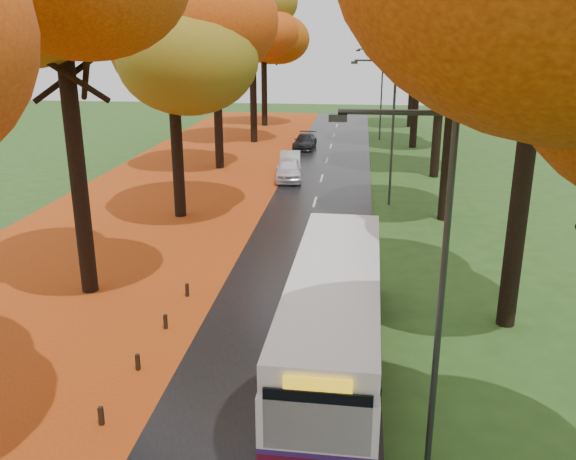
% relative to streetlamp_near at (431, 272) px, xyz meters
% --- Properties ---
extents(road, '(6.50, 90.00, 0.04)m').
position_rel_streetlamp_near_xyz_m(road, '(-3.95, 17.00, -4.69)').
color(road, black).
rests_on(road, ground).
extents(centre_line, '(0.12, 90.00, 0.01)m').
position_rel_streetlamp_near_xyz_m(centre_line, '(-3.95, 17.00, -4.67)').
color(centre_line, silver).
rests_on(centre_line, road).
extents(leaf_verge, '(12.00, 90.00, 0.02)m').
position_rel_streetlamp_near_xyz_m(leaf_verge, '(-12.95, 17.00, -4.70)').
color(leaf_verge, maroon).
rests_on(leaf_verge, ground).
extents(leaf_drift, '(0.90, 90.00, 0.01)m').
position_rel_streetlamp_near_xyz_m(leaf_drift, '(-7.00, 17.00, -4.67)').
color(leaf_drift, '#C75214').
rests_on(leaf_drift, road).
extents(trees_left, '(9.20, 74.00, 13.88)m').
position_rel_streetlamp_near_xyz_m(trees_left, '(-11.13, 19.06, 4.82)').
color(trees_left, black).
rests_on(trees_left, ground).
extents(trees_right, '(9.30, 74.20, 13.96)m').
position_rel_streetlamp_near_xyz_m(trees_right, '(3.24, 18.91, 4.98)').
color(trees_right, black).
rests_on(trees_right, ground).
extents(streetlamp_near, '(2.45, 0.18, 8.00)m').
position_rel_streetlamp_near_xyz_m(streetlamp_near, '(0.00, 0.00, 0.00)').
color(streetlamp_near, '#333538').
rests_on(streetlamp_near, ground).
extents(streetlamp_mid, '(2.45, 0.18, 8.00)m').
position_rel_streetlamp_near_xyz_m(streetlamp_mid, '(0.00, 22.00, 0.00)').
color(streetlamp_mid, '#333538').
rests_on(streetlamp_mid, ground).
extents(streetlamp_far, '(2.45, 0.18, 8.00)m').
position_rel_streetlamp_near_xyz_m(streetlamp_far, '(0.00, 44.00, 0.00)').
color(streetlamp_far, '#333538').
rests_on(streetlamp_far, ground).
extents(bus, '(2.76, 11.18, 2.93)m').
position_rel_streetlamp_near_xyz_m(bus, '(-2.07, 4.33, -3.14)').
color(bus, '#540D1F').
rests_on(bus, road).
extents(car_white, '(2.09, 4.32, 1.42)m').
position_rel_streetlamp_near_xyz_m(car_white, '(-6.09, 27.26, -3.96)').
color(car_white, white).
rests_on(car_white, road).
extents(car_silver, '(1.79, 4.16, 1.33)m').
position_rel_streetlamp_near_xyz_m(car_silver, '(-6.30, 29.98, -4.01)').
color(car_silver, '#AAAEB3').
rests_on(car_silver, road).
extents(car_dark, '(1.88, 4.20, 1.20)m').
position_rel_streetlamp_near_xyz_m(car_dark, '(-6.07, 38.77, -4.08)').
color(car_dark, black).
rests_on(car_dark, road).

